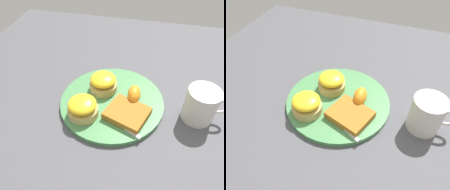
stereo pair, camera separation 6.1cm
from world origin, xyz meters
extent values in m
plane|color=#4C4C51|center=(0.00, 0.00, 0.00)|extent=(1.10, 1.10, 0.00)
cylinder|color=#47844C|center=(0.00, 0.00, 0.01)|extent=(0.29, 0.29, 0.01)
cylinder|color=tan|center=(-0.03, 0.04, 0.03)|extent=(0.08, 0.08, 0.02)
ellipsoid|color=yellow|center=(-0.03, 0.04, 0.05)|extent=(0.07, 0.07, 0.03)
cylinder|color=tan|center=(-0.06, -0.07, 0.03)|extent=(0.08, 0.08, 0.02)
ellipsoid|color=yellow|center=(-0.06, -0.07, 0.05)|extent=(0.07, 0.07, 0.03)
cube|color=#AA6821|center=(0.05, -0.05, 0.02)|extent=(0.13, 0.12, 0.02)
ellipsoid|color=orange|center=(0.06, 0.01, 0.04)|extent=(0.04, 0.06, 0.04)
cube|color=silver|center=(0.05, -0.09, 0.02)|extent=(0.10, 0.06, 0.00)
cube|color=silver|center=(-0.06, -0.03, 0.02)|extent=(0.05, 0.04, 0.00)
cylinder|color=silver|center=(0.23, 0.00, 0.05)|extent=(0.08, 0.08, 0.10)
torus|color=silver|center=(0.28, 0.00, 0.05)|extent=(0.05, 0.01, 0.05)
camera|label=1|loc=(0.09, -0.43, 0.46)|focal=35.00mm
camera|label=2|loc=(0.15, -0.41, 0.46)|focal=35.00mm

